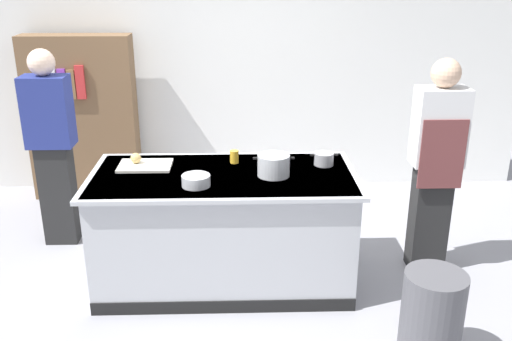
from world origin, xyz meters
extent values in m
plane|color=gray|center=(0.00, 0.00, 0.00)|extent=(10.00, 10.00, 0.00)
cube|color=white|center=(0.00, 2.10, 1.50)|extent=(6.40, 0.12, 3.00)
cube|color=#B7BABF|center=(0.00, 0.00, 0.45)|extent=(1.90, 0.90, 0.90)
cube|color=#B7BABF|center=(0.00, 0.00, 0.89)|extent=(1.98, 0.98, 0.03)
cube|color=black|center=(0.00, -0.46, 0.05)|extent=(1.90, 0.01, 0.10)
cube|color=silver|center=(-0.60, 0.17, 0.91)|extent=(0.40, 0.28, 0.02)
sphere|color=tan|center=(-0.67, 0.20, 0.96)|extent=(0.08, 0.08, 0.08)
cylinder|color=#B7BABF|center=(0.37, -0.04, 0.98)|extent=(0.24, 0.24, 0.16)
cube|color=black|center=(0.24, -0.04, 1.03)|extent=(0.04, 0.02, 0.01)
cube|color=black|center=(0.50, -0.04, 1.03)|extent=(0.04, 0.02, 0.01)
cylinder|color=#99999E|center=(0.77, 0.18, 0.95)|extent=(0.15, 0.15, 0.10)
cube|color=black|center=(0.68, 0.18, 0.98)|extent=(0.04, 0.02, 0.01)
cube|color=black|center=(0.86, 0.18, 0.98)|extent=(0.04, 0.02, 0.01)
cylinder|color=#B7BABF|center=(-0.18, -0.23, 0.94)|extent=(0.20, 0.20, 0.08)
cylinder|color=yellow|center=(0.08, 0.25, 0.95)|extent=(0.07, 0.07, 0.10)
cylinder|color=#4C4C51|center=(1.30, -0.99, 0.31)|extent=(0.38, 0.38, 0.62)
cube|color=black|center=(1.64, 0.17, 0.45)|extent=(0.28, 0.20, 0.90)
cube|color=silver|center=(1.64, 0.17, 1.20)|extent=(0.38, 0.24, 0.60)
sphere|color=#D3AA8C|center=(1.64, 0.17, 1.61)|extent=(0.22, 0.22, 0.22)
cube|color=brown|center=(1.64, 0.04, 1.02)|extent=(0.34, 0.02, 0.54)
cube|color=black|center=(-1.48, 0.72, 0.45)|extent=(0.28, 0.20, 0.90)
cube|color=navy|center=(-1.48, 0.72, 1.20)|extent=(0.38, 0.24, 0.60)
sphere|color=beige|center=(-1.48, 0.72, 1.61)|extent=(0.22, 0.22, 0.22)
cube|color=brown|center=(-1.50, 1.80, 0.85)|extent=(1.10, 0.28, 1.70)
cube|color=yellow|center=(-1.93, 1.64, 1.21)|extent=(0.07, 0.03, 0.23)
cube|color=#3351B7|center=(-1.86, 1.64, 1.25)|extent=(0.05, 0.03, 0.32)
cube|color=orange|center=(-1.80, 1.64, 1.23)|extent=(0.05, 0.03, 0.27)
cube|color=white|center=(-1.72, 1.64, 1.25)|extent=(0.09, 0.03, 0.31)
cube|color=purple|center=(-1.62, 1.64, 1.24)|extent=(0.08, 0.03, 0.30)
cube|color=brown|center=(-1.53, 1.64, 1.24)|extent=(0.07, 0.03, 0.29)
cube|color=red|center=(-1.44, 1.64, 1.26)|extent=(0.09, 0.03, 0.33)
camera|label=1|loc=(0.13, -3.89, 2.38)|focal=39.40mm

